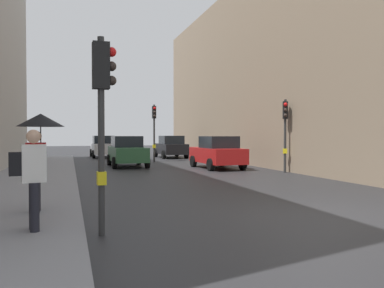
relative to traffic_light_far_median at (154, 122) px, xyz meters
name	(u,v)px	position (x,y,z in m)	size (l,w,h in m)	color
ground_plane	(318,217)	(-0.24, -19.03, -2.68)	(120.00, 120.00, 0.00)	#28282B
sidewalk_kerb	(24,190)	(-6.91, -13.03, -2.60)	(3.29, 40.00, 0.16)	gray
building_facade_right	(313,78)	(10.78, -2.50, 3.11)	(12.00, 31.36, 11.58)	gray
traffic_light_far_median	(154,122)	(0.00, 0.00, 0.00)	(0.24, 0.43, 3.89)	#2D2D2D
traffic_light_mid_street	(285,122)	(4.47, -9.56, -0.23)	(0.35, 0.45, 3.55)	#2D2D2D
traffic_light_near_left	(102,99)	(-4.94, -19.22, -0.19)	(0.43, 0.25, 3.61)	#2D2D2D
car_white_compact	(104,147)	(-2.86, 6.48, -1.81)	(2.07, 4.22, 1.76)	silver
car_red_sedan	(217,152)	(2.18, -6.35, -1.81)	(2.11, 4.25, 1.76)	red
car_green_estate	(127,151)	(-2.32, -3.48, -1.81)	(2.06, 4.22, 1.76)	#2D6038
car_dark_suv	(171,147)	(2.20, 4.15, -1.81)	(2.08, 4.23, 1.76)	black
pedestrian_with_umbrella	(39,135)	(-6.15, -17.36, -0.84)	(1.00, 1.00, 2.14)	black
pedestrian_with_black_backpack	(31,174)	(-6.17, -19.16, -1.52)	(0.63, 0.38, 1.77)	black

